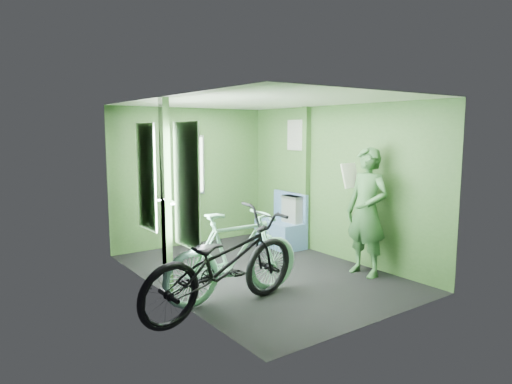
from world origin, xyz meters
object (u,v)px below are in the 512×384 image
at_px(bench_seat, 282,230).
at_px(passenger, 367,212).
at_px(bicycle_mint, 235,300).
at_px(bicycle_black, 224,312).
at_px(waste_box, 294,222).

bearing_deg(bench_seat, passenger, -90.25).
xyz_separation_m(bicycle_mint, passenger, (1.93, -0.24, 0.86)).
bearing_deg(bicycle_black, bench_seat, -59.60).
xyz_separation_m(passenger, waste_box, (0.16, 1.66, -0.42)).
height_order(passenger, bench_seat, passenger).
distance_m(waste_box, bench_seat, 0.27).
relative_size(passenger, bench_seat, 1.90).
distance_m(bicycle_black, bicycle_mint, 0.36).
bearing_deg(bicycle_black, waste_box, -63.86).
relative_size(bicycle_black, bicycle_mint, 1.18).
distance_m(bicycle_mint, waste_box, 2.57).
bearing_deg(waste_box, bicycle_black, -145.29).
xyz_separation_m(bicycle_black, passenger, (2.22, -0.01, 0.86)).
relative_size(bicycle_mint, bench_seat, 1.93).
height_order(bicycle_black, bench_seat, bench_seat).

